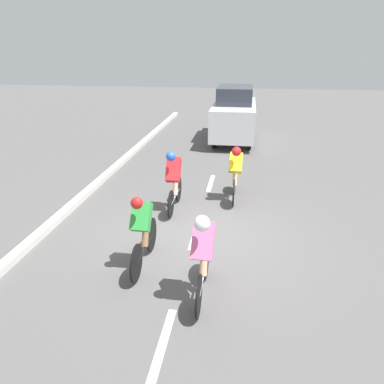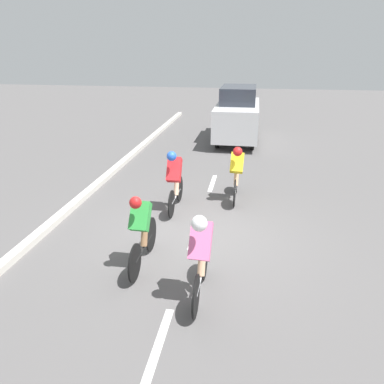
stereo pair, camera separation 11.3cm
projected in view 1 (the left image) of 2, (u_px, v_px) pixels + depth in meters
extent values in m
plane|color=#565454|center=(195.00, 234.00, 7.94)|extent=(60.00, 60.00, 0.00)
cube|color=white|center=(163.00, 344.00, 5.02)|extent=(0.12, 1.40, 0.01)
cube|color=white|center=(196.00, 234.00, 7.97)|extent=(0.12, 1.40, 0.01)
cube|color=white|center=(211.00, 183.00, 10.91)|extent=(0.12, 1.40, 0.01)
cube|color=beige|center=(54.00, 221.00, 8.38)|extent=(0.20, 29.23, 0.14)
cylinder|color=black|center=(152.00, 235.00, 7.23)|extent=(0.03, 0.66, 0.66)
cylinder|color=black|center=(136.00, 263.00, 6.27)|extent=(0.03, 0.66, 0.66)
cylinder|color=black|center=(144.00, 248.00, 6.75)|extent=(0.04, 1.04, 0.04)
cylinder|color=black|center=(147.00, 233.00, 6.84)|extent=(0.04, 0.04, 0.42)
cylinder|color=yellow|center=(145.00, 242.00, 6.76)|extent=(0.07, 0.07, 0.16)
cylinder|color=#9E704C|center=(145.00, 237.00, 6.75)|extent=(0.12, 0.23, 0.36)
cube|color=green|center=(141.00, 217.00, 6.41)|extent=(0.33, 0.45, 0.53)
sphere|color=red|center=(137.00, 203.00, 6.08)|extent=(0.21, 0.21, 0.21)
cylinder|color=black|center=(206.00, 260.00, 6.36)|extent=(0.03, 0.65, 0.65)
cylinder|color=black|center=(199.00, 297.00, 5.45)|extent=(0.03, 0.65, 0.65)
cylinder|color=#B7B7BC|center=(203.00, 277.00, 5.90)|extent=(0.04, 0.99, 0.04)
cylinder|color=#B7B7BC|center=(204.00, 260.00, 5.99)|extent=(0.04, 0.04, 0.42)
cylinder|color=yellow|center=(203.00, 270.00, 5.91)|extent=(0.07, 0.07, 0.16)
cylinder|color=#DBAD84|center=(204.00, 265.00, 5.91)|extent=(0.12, 0.23, 0.36)
cube|color=pink|center=(203.00, 241.00, 5.55)|extent=(0.34, 0.49, 0.59)
sphere|color=white|center=(202.00, 223.00, 5.21)|extent=(0.23, 0.23, 0.23)
cylinder|color=black|center=(235.00, 180.00, 10.13)|extent=(0.03, 0.68, 0.68)
cylinder|color=black|center=(234.00, 193.00, 9.25)|extent=(0.03, 0.68, 0.68)
cylinder|color=#B7B7BC|center=(234.00, 186.00, 9.69)|extent=(0.04, 0.95, 0.04)
cylinder|color=#B7B7BC|center=(235.00, 177.00, 9.76)|extent=(0.04, 0.04, 0.42)
cylinder|color=#1999D8|center=(235.00, 182.00, 9.70)|extent=(0.07, 0.07, 0.16)
cylinder|color=#DBAD84|center=(235.00, 179.00, 9.69)|extent=(0.12, 0.23, 0.36)
cube|color=yellow|center=(236.00, 163.00, 9.35)|extent=(0.34, 0.45, 0.53)
sphere|color=red|center=(236.00, 151.00, 9.02)|extent=(0.23, 0.23, 0.23)
cylinder|color=black|center=(179.00, 189.00, 9.56)|extent=(0.03, 0.65, 0.65)
cylinder|color=black|center=(171.00, 204.00, 8.63)|extent=(0.03, 0.65, 0.65)
cylinder|color=#B7B7BC|center=(175.00, 196.00, 9.10)|extent=(0.04, 1.01, 0.04)
cylinder|color=#B7B7BC|center=(176.00, 186.00, 9.18)|extent=(0.04, 0.04, 0.42)
cylinder|color=green|center=(175.00, 192.00, 9.11)|extent=(0.07, 0.07, 0.16)
cylinder|color=beige|center=(175.00, 188.00, 9.10)|extent=(0.12, 0.23, 0.36)
cube|color=red|center=(173.00, 170.00, 8.75)|extent=(0.33, 0.49, 0.59)
sphere|color=blue|center=(171.00, 156.00, 8.41)|extent=(0.22, 0.22, 0.22)
cylinder|color=black|center=(250.00, 141.00, 14.40)|extent=(0.14, 0.64, 0.64)
cylinder|color=black|center=(214.00, 140.00, 14.59)|extent=(0.14, 0.64, 0.64)
cylinder|color=black|center=(250.00, 127.00, 16.87)|extent=(0.14, 0.64, 0.64)
cylinder|color=black|center=(220.00, 126.00, 17.06)|extent=(0.14, 0.64, 0.64)
cube|color=silver|center=(234.00, 119.00, 15.51)|extent=(1.70, 4.33, 1.22)
cube|color=#2D333D|center=(235.00, 95.00, 15.37)|extent=(1.39, 2.38, 0.67)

